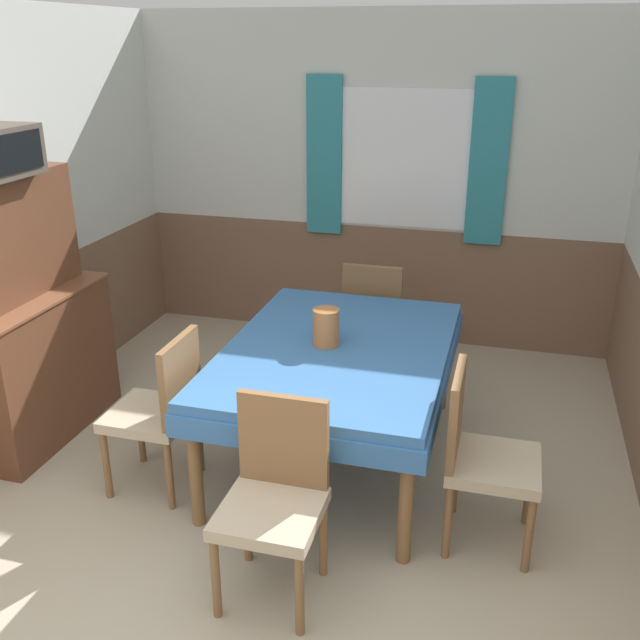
{
  "coord_description": "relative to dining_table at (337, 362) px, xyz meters",
  "views": [
    {
      "loc": [
        1.1,
        -1.82,
        2.38
      ],
      "look_at": [
        0.1,
        1.81,
        0.89
      ],
      "focal_mm": 40.0,
      "sensor_mm": 36.0,
      "label": 1
    }
  ],
  "objects": [
    {
      "name": "wall_back",
      "position": [
        -0.19,
        1.98,
        0.67
      ],
      "size": [
        4.25,
        0.09,
        2.6
      ],
      "color": "silver",
      "rests_on": "ground_plane"
    },
    {
      "name": "wall_left",
      "position": [
        -2.16,
        0.08,
        0.66
      ],
      "size": [
        0.05,
        4.17,
        2.6
      ],
      "color": "silver",
      "rests_on": "ground_plane"
    },
    {
      "name": "dining_table",
      "position": [
        0.0,
        0.0,
        0.0
      ],
      "size": [
        1.27,
        1.8,
        0.74
      ],
      "color": "#386BA8",
      "rests_on": "ground_plane"
    },
    {
      "name": "chair_right_near",
      "position": [
        0.86,
        -0.54,
        -0.14
      ],
      "size": [
        0.44,
        0.44,
        0.92
      ],
      "rotation": [
        0.0,
        0.0,
        4.71
      ],
      "color": "brown",
      "rests_on": "ground_plane"
    },
    {
      "name": "chair_left_near",
      "position": [
        -0.86,
        -0.54,
        -0.14
      ],
      "size": [
        0.44,
        0.44,
        0.92
      ],
      "rotation": [
        0.0,
        0.0,
        1.57
      ],
      "color": "brown",
      "rests_on": "ground_plane"
    },
    {
      "name": "chair_head_near",
      "position": [
        0.0,
        -1.12,
        -0.14
      ],
      "size": [
        0.44,
        0.44,
        0.92
      ],
      "rotation": [
        0.0,
        0.0,
        3.14
      ],
      "color": "brown",
      "rests_on": "ground_plane"
    },
    {
      "name": "chair_head_window",
      "position": [
        0.0,
        1.12,
        -0.14
      ],
      "size": [
        0.44,
        0.44,
        0.92
      ],
      "color": "brown",
      "rests_on": "ground_plane"
    },
    {
      "name": "sideboard",
      "position": [
        -1.91,
        -0.2,
        0.06
      ],
      "size": [
        0.46,
        1.13,
        1.66
      ],
      "color": "brown",
      "rests_on": "ground_plane"
    },
    {
      "name": "vase",
      "position": [
        -0.07,
        0.0,
        0.21
      ],
      "size": [
        0.15,
        0.15,
        0.22
      ],
      "color": "#B26B38",
      "rests_on": "dining_table"
    }
  ]
}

